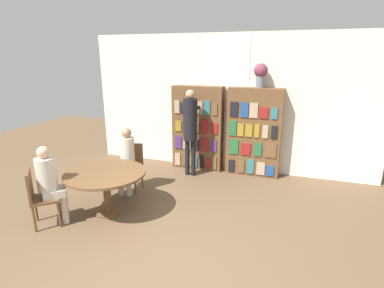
{
  "coord_description": "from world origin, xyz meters",
  "views": [
    {
      "loc": [
        1.36,
        -2.57,
        2.51
      ],
      "look_at": [
        -0.23,
        2.15,
        1.05
      ],
      "focal_mm": 28.0,
      "sensor_mm": 36.0,
      "label": 1
    }
  ],
  "objects_px": {
    "bookshelf_right": "(254,133)",
    "chair_near_camera": "(39,195)",
    "reading_table": "(106,178)",
    "librarian_standing": "(190,124)",
    "seated_reader_left": "(127,157)",
    "chair_left_side": "(131,164)",
    "seated_reader_right": "(50,180)",
    "bookshelf_left": "(198,128)",
    "flower_vase": "(261,73)"
  },
  "relations": [
    {
      "from": "bookshelf_left",
      "to": "reading_table",
      "type": "height_order",
      "value": "bookshelf_left"
    },
    {
      "from": "bookshelf_right",
      "to": "seated_reader_right",
      "type": "distance_m",
      "value": 4.03
    },
    {
      "from": "bookshelf_left",
      "to": "bookshelf_right",
      "type": "xyz_separation_m",
      "value": [
        1.26,
        -0.0,
        0.0
      ]
    },
    {
      "from": "seated_reader_right",
      "to": "librarian_standing",
      "type": "bearing_deg",
      "value": 110.25
    },
    {
      "from": "seated_reader_left",
      "to": "chair_left_side",
      "type": "bearing_deg",
      "value": -90.0
    },
    {
      "from": "chair_left_side",
      "to": "seated_reader_left",
      "type": "height_order",
      "value": "seated_reader_left"
    },
    {
      "from": "seated_reader_right",
      "to": "chair_near_camera",
      "type": "bearing_deg",
      "value": -90.0
    },
    {
      "from": "librarian_standing",
      "to": "bookshelf_left",
      "type": "bearing_deg",
      "value": 89.24
    },
    {
      "from": "bookshelf_left",
      "to": "chair_left_side",
      "type": "xyz_separation_m",
      "value": [
        -0.86,
        -1.53,
        -0.44
      ]
    },
    {
      "from": "librarian_standing",
      "to": "chair_near_camera",
      "type": "bearing_deg",
      "value": -119.39
    },
    {
      "from": "bookshelf_right",
      "to": "chair_near_camera",
      "type": "bearing_deg",
      "value": -131.14
    },
    {
      "from": "chair_near_camera",
      "to": "seated_reader_left",
      "type": "bearing_deg",
      "value": 114.07
    },
    {
      "from": "chair_near_camera",
      "to": "chair_left_side",
      "type": "bearing_deg",
      "value": 117.0
    },
    {
      "from": "bookshelf_left",
      "to": "chair_left_side",
      "type": "height_order",
      "value": "bookshelf_left"
    },
    {
      "from": "chair_left_side",
      "to": "seated_reader_right",
      "type": "xyz_separation_m",
      "value": [
        -0.51,
        -1.52,
        0.22
      ]
    },
    {
      "from": "chair_near_camera",
      "to": "seated_reader_left",
      "type": "distance_m",
      "value": 1.61
    },
    {
      "from": "seated_reader_right",
      "to": "chair_left_side",
      "type": "bearing_deg",
      "value": 119.87
    },
    {
      "from": "flower_vase",
      "to": "reading_table",
      "type": "xyz_separation_m",
      "value": [
        -2.09,
        -2.52,
        -1.57
      ]
    },
    {
      "from": "librarian_standing",
      "to": "reading_table",
      "type": "bearing_deg",
      "value": -110.76
    },
    {
      "from": "flower_vase",
      "to": "chair_near_camera",
      "type": "bearing_deg",
      "value": -131.78
    },
    {
      "from": "reading_table",
      "to": "librarian_standing",
      "type": "height_order",
      "value": "librarian_standing"
    },
    {
      "from": "reading_table",
      "to": "seated_reader_right",
      "type": "height_order",
      "value": "seated_reader_right"
    },
    {
      "from": "bookshelf_right",
      "to": "librarian_standing",
      "type": "height_order",
      "value": "bookshelf_right"
    },
    {
      "from": "reading_table",
      "to": "chair_near_camera",
      "type": "relative_size",
      "value": 1.44
    },
    {
      "from": "chair_left_side",
      "to": "seated_reader_left",
      "type": "bearing_deg",
      "value": 90.0
    },
    {
      "from": "bookshelf_right",
      "to": "chair_near_camera",
      "type": "relative_size",
      "value": 2.1
    },
    {
      "from": "chair_near_camera",
      "to": "seated_reader_left",
      "type": "height_order",
      "value": "seated_reader_left"
    },
    {
      "from": "seated_reader_right",
      "to": "librarian_standing",
      "type": "relative_size",
      "value": 0.68
    },
    {
      "from": "chair_near_camera",
      "to": "seated_reader_left",
      "type": "relative_size",
      "value": 0.72
    },
    {
      "from": "chair_left_side",
      "to": "librarian_standing",
      "type": "height_order",
      "value": "librarian_standing"
    },
    {
      "from": "reading_table",
      "to": "librarian_standing",
      "type": "xyz_separation_m",
      "value": [
        0.76,
        2.01,
        0.53
      ]
    },
    {
      "from": "chair_near_camera",
      "to": "seated_reader_right",
      "type": "bearing_deg",
      "value": 90.0
    },
    {
      "from": "bookshelf_left",
      "to": "seated_reader_left",
      "type": "xyz_separation_m",
      "value": [
        -0.85,
        -1.71,
        -0.22
      ]
    },
    {
      "from": "bookshelf_left",
      "to": "flower_vase",
      "type": "distance_m",
      "value": 1.82
    },
    {
      "from": "seated_reader_left",
      "to": "seated_reader_right",
      "type": "height_order",
      "value": "seated_reader_left"
    },
    {
      "from": "reading_table",
      "to": "chair_near_camera",
      "type": "bearing_deg",
      "value": -138.5
    },
    {
      "from": "chair_near_camera",
      "to": "seated_reader_left",
      "type": "xyz_separation_m",
      "value": [
        0.66,
        1.46,
        0.21
      ]
    },
    {
      "from": "bookshelf_right",
      "to": "seated_reader_right",
      "type": "height_order",
      "value": "bookshelf_right"
    },
    {
      "from": "librarian_standing",
      "to": "chair_left_side",
      "type": "bearing_deg",
      "value": -129.78
    },
    {
      "from": "bookshelf_right",
      "to": "seated_reader_left",
      "type": "xyz_separation_m",
      "value": [
        -2.1,
        -1.71,
        -0.23
      ]
    },
    {
      "from": "reading_table",
      "to": "librarian_standing",
      "type": "relative_size",
      "value": 0.7
    },
    {
      "from": "bookshelf_right",
      "to": "chair_near_camera",
      "type": "distance_m",
      "value": 4.23
    },
    {
      "from": "bookshelf_left",
      "to": "reading_table",
      "type": "distance_m",
      "value": 2.65
    },
    {
      "from": "chair_near_camera",
      "to": "reading_table",
      "type": "bearing_deg",
      "value": 90.0
    },
    {
      "from": "seated_reader_right",
      "to": "bookshelf_right",
      "type": "bearing_deg",
      "value": 97.68
    },
    {
      "from": "flower_vase",
      "to": "seated_reader_right",
      "type": "height_order",
      "value": "flower_vase"
    },
    {
      "from": "flower_vase",
      "to": "seated_reader_left",
      "type": "height_order",
      "value": "flower_vase"
    },
    {
      "from": "bookshelf_right",
      "to": "seated_reader_left",
      "type": "bearing_deg",
      "value": -140.91
    },
    {
      "from": "bookshelf_left",
      "to": "reading_table",
      "type": "xyz_separation_m",
      "value": [
        -0.77,
        -2.51,
        -0.33
      ]
    },
    {
      "from": "chair_left_side",
      "to": "seated_reader_right",
      "type": "height_order",
      "value": "seated_reader_right"
    }
  ]
}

